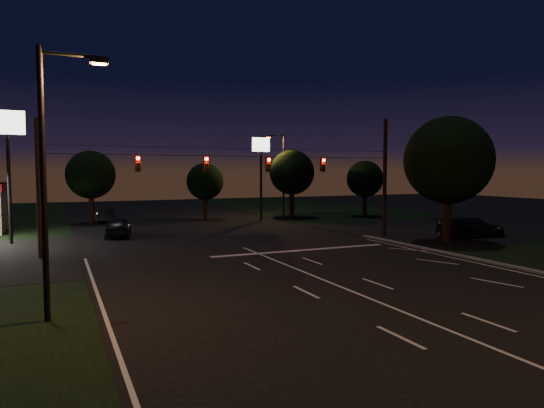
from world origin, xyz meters
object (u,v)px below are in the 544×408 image
car_oncoming_b (106,215)px  car_cross (471,227)px  tree_right_near (447,161)px  utility_pole_right (384,236)px  car_oncoming_a (118,227)px

car_oncoming_b → car_cross: car_cross is taller
car_oncoming_b → car_cross: (24.10, -23.11, 0.13)m
tree_right_near → utility_pole_right: bearing=107.5°
car_oncoming_a → car_oncoming_b: (0.24, 11.93, -0.12)m
tree_right_near → car_oncoming_b: size_ratio=2.18×
tree_right_near → car_oncoming_a: bearing=148.2°
utility_pole_right → car_cross: 6.49m
utility_pole_right → car_oncoming_b: utility_pole_right is taller
car_oncoming_a → car_cross: car_cross is taller
utility_pole_right → tree_right_near: (1.53, -4.83, 5.68)m
car_cross → tree_right_near: bearing=115.3°
car_oncoming_b → tree_right_near: bearing=129.0°
car_oncoming_a → car_cross: (24.35, -11.18, 0.01)m
tree_right_near → car_oncoming_b: 32.17m
utility_pole_right → tree_right_near: size_ratio=1.03×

